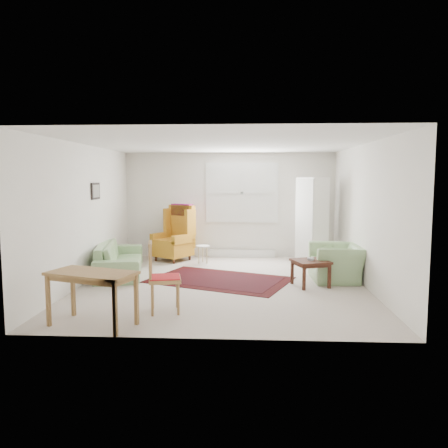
{
  "coord_description": "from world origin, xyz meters",
  "views": [
    {
      "loc": [
        0.43,
        -7.73,
        1.9
      ],
      "look_at": [
        0.0,
        0.3,
        1.05
      ],
      "focal_mm": 35.0,
      "sensor_mm": 36.0,
      "label": 1
    }
  ],
  "objects_px": {
    "cabinet": "(312,221)",
    "coffee_table": "(310,273)",
    "wingback_chair": "(173,233)",
    "desk": "(92,299)",
    "armchair": "(337,259)",
    "sofa": "(120,252)",
    "desk_chair": "(165,277)",
    "stool": "(203,254)"
  },
  "relations": [
    {
      "from": "wingback_chair",
      "to": "desk",
      "type": "xyz_separation_m",
      "value": [
        -0.27,
        -4.5,
        -0.3
      ]
    },
    {
      "from": "cabinet",
      "to": "stool",
      "type": "bearing_deg",
      "value": 160.05
    },
    {
      "from": "armchair",
      "to": "stool",
      "type": "relative_size",
      "value": 2.54
    },
    {
      "from": "wingback_chair",
      "to": "desk_chair",
      "type": "distance_m",
      "value": 3.92
    },
    {
      "from": "desk",
      "to": "cabinet",
      "type": "bearing_deg",
      "value": 51.68
    },
    {
      "from": "stool",
      "to": "sofa",
      "type": "bearing_deg",
      "value": -143.53
    },
    {
      "from": "desk",
      "to": "coffee_table",
      "type": "bearing_deg",
      "value": 35.79
    },
    {
      "from": "coffee_table",
      "to": "desk_chair",
      "type": "xyz_separation_m",
      "value": [
        -2.28,
        -1.61,
        0.27
      ]
    },
    {
      "from": "cabinet",
      "to": "armchair",
      "type": "bearing_deg",
      "value": -104.42
    },
    {
      "from": "stool",
      "to": "desk_chair",
      "type": "height_order",
      "value": "desk_chair"
    },
    {
      "from": "armchair",
      "to": "stool",
      "type": "height_order",
      "value": "armchair"
    },
    {
      "from": "desk_chair",
      "to": "coffee_table",
      "type": "bearing_deg",
      "value": -66.09
    },
    {
      "from": "cabinet",
      "to": "coffee_table",
      "type": "bearing_deg",
      "value": -121.38
    },
    {
      "from": "stool",
      "to": "desk",
      "type": "bearing_deg",
      "value": -103.33
    },
    {
      "from": "wingback_chair",
      "to": "coffee_table",
      "type": "bearing_deg",
      "value": -6.45
    },
    {
      "from": "sofa",
      "to": "desk",
      "type": "bearing_deg",
      "value": 177.96
    },
    {
      "from": "sofa",
      "to": "coffee_table",
      "type": "distance_m",
      "value": 3.75
    },
    {
      "from": "wingback_chair",
      "to": "desk_chair",
      "type": "xyz_separation_m",
      "value": [
        0.56,
        -3.88,
        -0.15
      ]
    },
    {
      "from": "cabinet",
      "to": "desk",
      "type": "relative_size",
      "value": 1.72
    },
    {
      "from": "armchair",
      "to": "sofa",
      "type": "bearing_deg",
      "value": -96.9
    },
    {
      "from": "coffee_table",
      "to": "desk_chair",
      "type": "bearing_deg",
      "value": -144.67
    },
    {
      "from": "sofa",
      "to": "stool",
      "type": "xyz_separation_m",
      "value": [
        1.54,
        1.14,
        -0.22
      ]
    },
    {
      "from": "desk",
      "to": "sofa",
      "type": "bearing_deg",
      "value": 100.08
    },
    {
      "from": "sofa",
      "to": "desk",
      "type": "relative_size",
      "value": 1.9
    },
    {
      "from": "sofa",
      "to": "coffee_table",
      "type": "relative_size",
      "value": 3.7
    },
    {
      "from": "cabinet",
      "to": "desk_chair",
      "type": "distance_m",
      "value": 4.54
    },
    {
      "from": "sofa",
      "to": "desk_chair",
      "type": "relative_size",
      "value": 2.1
    },
    {
      "from": "armchair",
      "to": "coffee_table",
      "type": "relative_size",
      "value": 1.79
    },
    {
      "from": "coffee_table",
      "to": "stool",
      "type": "bearing_deg",
      "value": 136.89
    },
    {
      "from": "stool",
      "to": "cabinet",
      "type": "xyz_separation_m",
      "value": [
        2.42,
        0.12,
        0.75
      ]
    },
    {
      "from": "stool",
      "to": "cabinet",
      "type": "relative_size",
      "value": 0.21
    },
    {
      "from": "coffee_table",
      "to": "wingback_chair",
      "type": "bearing_deg",
      "value": 141.32
    },
    {
      "from": "cabinet",
      "to": "desk",
      "type": "xyz_separation_m",
      "value": [
        -3.42,
        -4.33,
        -0.6
      ]
    },
    {
      "from": "wingback_chair",
      "to": "cabinet",
      "type": "height_order",
      "value": "cabinet"
    },
    {
      "from": "sofa",
      "to": "cabinet",
      "type": "xyz_separation_m",
      "value": [
        3.96,
        1.26,
        0.53
      ]
    },
    {
      "from": "stool",
      "to": "desk",
      "type": "xyz_separation_m",
      "value": [
        -1.0,
        -4.21,
        0.15
      ]
    },
    {
      "from": "sofa",
      "to": "wingback_chair",
      "type": "distance_m",
      "value": 1.67
    },
    {
      "from": "armchair",
      "to": "wingback_chair",
      "type": "distance_m",
      "value": 3.84
    },
    {
      "from": "wingback_chair",
      "to": "coffee_table",
      "type": "xyz_separation_m",
      "value": [
        2.83,
        -2.27,
        -0.42
      ]
    },
    {
      "from": "armchair",
      "to": "desk_chair",
      "type": "xyz_separation_m",
      "value": [
        -2.83,
        -2.09,
        0.1
      ]
    },
    {
      "from": "armchair",
      "to": "wingback_chair",
      "type": "bearing_deg",
      "value": -119.96
    },
    {
      "from": "cabinet",
      "to": "desk",
      "type": "distance_m",
      "value": 5.55
    }
  ]
}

